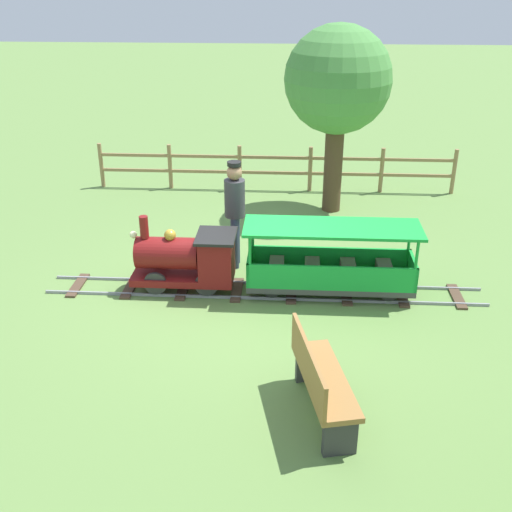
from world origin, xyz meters
name	(u,v)px	position (x,y,z in m)	size (l,w,h in m)	color
ground_plane	(254,291)	(0.00, 0.00, 0.00)	(60.00, 60.00, 0.00)	#608442
track	(264,291)	(0.00, -0.15, 0.02)	(0.68, 6.05, 0.04)	gray
locomotive	(188,258)	(0.00, 0.90, 0.49)	(0.64, 1.45, 1.05)	maroon
passenger_car	(330,266)	(0.00, -1.05, 0.42)	(0.74, 2.35, 0.97)	#3F3F3F
conductor_person	(235,206)	(0.82, 0.33, 0.96)	(0.30, 0.30, 1.62)	#282D47
park_bench	(320,380)	(-2.53, -0.82, 0.42)	(1.36, 0.67, 0.82)	olive
oak_tree_far	(338,82)	(3.26, -1.23, 2.32)	(1.84, 1.84, 3.28)	#4C3823
fence_section	(275,167)	(4.30, -0.15, 0.48)	(0.08, 7.13, 0.90)	#93754C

